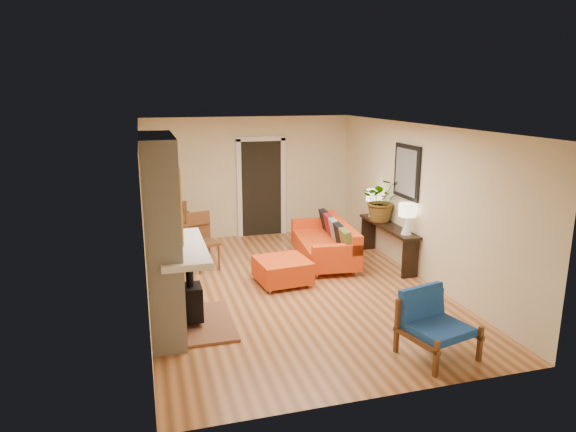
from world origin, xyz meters
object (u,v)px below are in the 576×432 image
(ottoman, at_px, (282,270))
(lamp_near, at_px, (407,215))
(houseplant, at_px, (382,200))
(sofa, at_px, (328,242))
(blue_chair, at_px, (432,320))
(lamp_far, at_px, (374,200))
(console_table, at_px, (388,233))
(dining_table, at_px, (183,226))

(ottoman, bearing_deg, lamp_near, -4.14)
(ottoman, relative_size, houseplant, 1.08)
(sofa, distance_m, blue_chair, 3.68)
(lamp_far, bearing_deg, console_table, -90.00)
(lamp_far, relative_size, houseplant, 0.65)
(sofa, xyz_separation_m, console_table, (1.02, -0.43, 0.22))
(blue_chair, height_order, lamp_far, lamp_far)
(sofa, relative_size, houseplant, 2.53)
(blue_chair, xyz_separation_m, console_table, (1.04, 3.25, 0.15))
(sofa, relative_size, console_table, 1.14)
(blue_chair, bearing_deg, lamp_near, 68.14)
(console_table, relative_size, houseplant, 2.22)
(houseplant, bearing_deg, ottoman, -159.93)
(dining_table, bearing_deg, sofa, -16.07)
(ottoman, relative_size, lamp_near, 1.67)
(sofa, bearing_deg, dining_table, 163.93)
(sofa, distance_m, houseplant, 1.29)
(dining_table, distance_m, lamp_far, 3.70)
(ottoman, height_order, lamp_far, lamp_far)
(console_table, height_order, lamp_near, lamp_near)
(blue_chair, height_order, dining_table, dining_table)
(lamp_near, relative_size, lamp_far, 1.00)
(ottoman, distance_m, blue_chair, 2.97)
(lamp_far, bearing_deg, sofa, -167.11)
(sofa, height_order, lamp_far, lamp_far)
(blue_chair, distance_m, dining_table, 5.15)
(ottoman, height_order, houseplant, houseplant)
(blue_chair, bearing_deg, ottoman, 112.42)
(ottoman, xyz_separation_m, dining_table, (-1.47, 1.69, 0.43))
(dining_table, distance_m, lamp_near, 4.10)
(console_table, relative_size, lamp_near, 3.43)
(blue_chair, height_order, console_table, blue_chair)
(ottoman, distance_m, dining_table, 2.29)
(lamp_near, bearing_deg, ottoman, 175.86)
(blue_chair, relative_size, lamp_near, 1.70)
(sofa, distance_m, dining_table, 2.75)
(ottoman, relative_size, lamp_far, 1.67)
(dining_table, relative_size, lamp_near, 3.58)
(sofa, xyz_separation_m, blue_chair, (-0.02, -3.68, 0.08))
(ottoman, relative_size, dining_table, 0.47)
(dining_table, xyz_separation_m, houseplant, (3.63, -0.91, 0.47))
(ottoman, bearing_deg, houseplant, 20.07)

